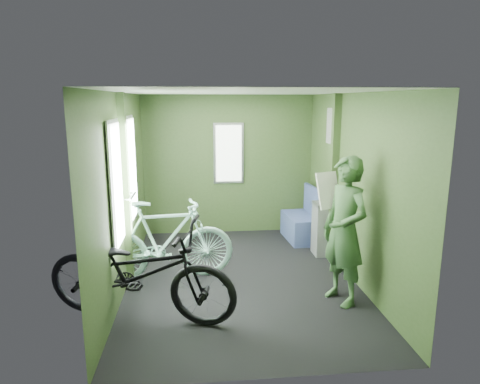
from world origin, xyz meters
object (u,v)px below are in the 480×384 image
Objects in this scene: bicycle_black at (142,320)px; waste_box at (322,229)px; bicycle_mint at (166,280)px; bench_seat at (302,224)px; passenger at (345,231)px.

bicycle_black is 2.59× the size of waste_box.
bicycle_mint is (0.18, 0.99, 0.00)m from bicycle_black.
bicycle_black is at bearing -137.78° from bench_seat.
passenger reaches higher than waste_box.
passenger is 1.91× the size of bench_seat.
passenger is at bearing -96.53° from bench_seat.
bench_seat reaches higher than bicycle_mint.
waste_box reaches higher than bicycle_mint.
bicycle_black is 2.34× the size of bench_seat.
waste_box reaches higher than bicycle_black.
waste_box is at bearing -79.22° from bicycle_mint.
waste_box is at bearing 149.38° from passenger.
bicycle_black is at bearing 162.73° from bicycle_mint.
passenger reaches higher than bench_seat.
passenger is at bearing -118.21° from bicycle_mint.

